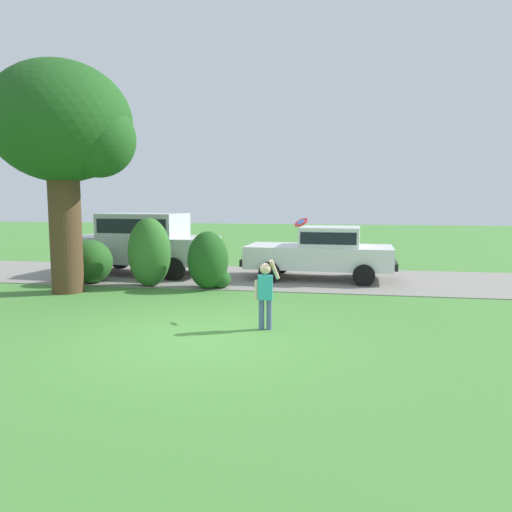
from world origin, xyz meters
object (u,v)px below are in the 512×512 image
parked_suv (144,240)px  oak_tree_large (66,132)px  child_thrower (265,290)px  frisbee (301,222)px  parked_sedan (322,251)px

parked_suv → oak_tree_large: bearing=-102.8°
child_thrower → frisbee: (0.54, 1.08, 1.17)m
child_thrower → parked_suv: bearing=129.3°
child_thrower → frisbee: size_ratio=4.17×
oak_tree_large → parked_suv: (0.69, 3.03, -2.93)m
parked_suv → frisbee: (5.31, -4.75, 0.81)m
oak_tree_large → child_thrower: 6.96m
frisbee → parked_suv: bearing=138.2°
oak_tree_large → parked_suv: 4.27m
parked_sedan → child_thrower: size_ratio=3.48×
oak_tree_large → parked_suv: bearing=77.2°
parked_sedan → parked_suv: (-5.56, 0.05, 0.23)m
oak_tree_large → parked_sedan: (6.25, 2.98, -3.16)m
parked_sedan → parked_suv: 5.57m
parked_suv → frisbee: size_ratio=15.63×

